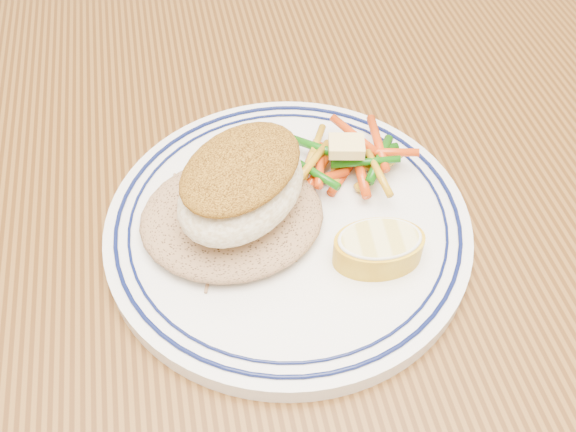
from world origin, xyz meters
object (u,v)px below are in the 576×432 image
Objects in this scene: dining_table at (303,305)px; rice_pilaf at (232,213)px; plate at (288,225)px; vegetable_pile at (345,160)px; lemon_wedge at (378,247)px; fish_fillet at (241,184)px.

rice_pilaf reaches higher than dining_table.
rice_pilaf is at bearing 173.76° from plate.
vegetable_pile is (0.09, 0.03, 0.00)m from rice_pilaf.
vegetable_pile is at bearing 90.01° from lemon_wedge.
lemon_wedge is at bearing -45.17° from dining_table.
dining_table is 0.14m from lemon_wedge.
plate is 2.14× the size of fish_fillet.
lemon_wedge is at bearing -28.81° from rice_pilaf.
fish_fillet is at bearing 171.98° from dining_table.
dining_table is 0.16m from fish_fillet.
lemon_wedge reaches higher than dining_table.
plate is 4.11× the size of lemon_wedge.
lemon_wedge is (0.04, -0.04, 0.13)m from dining_table.
plate is 0.04m from rice_pilaf.
vegetable_pile is at bearing 20.25° from rice_pilaf.
fish_fillet reaches higher than plate.
rice_pilaf is 0.11m from lemon_wedge.
rice_pilaf is 0.10m from vegetable_pile.
lemon_wedge is (0.09, -0.05, -0.03)m from fish_fillet.
lemon_wedge is (0.00, -0.09, 0.00)m from vegetable_pile.
vegetable_pile reaches higher than dining_table.
fish_fillet is at bearing 178.52° from plate.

